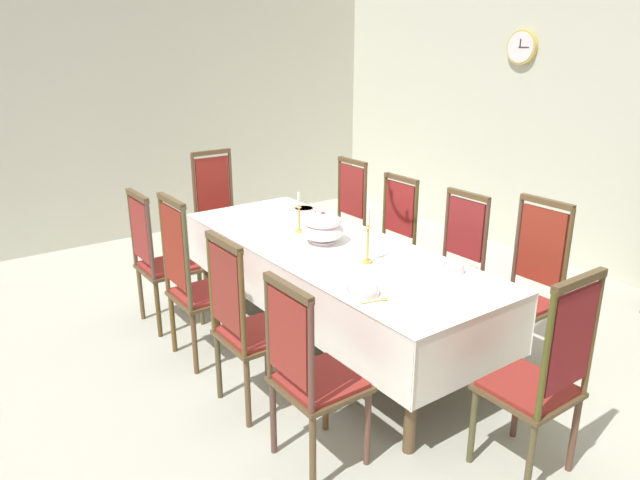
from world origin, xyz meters
name	(u,v)px	position (x,y,z in m)	size (l,w,h in m)	color
ground	(334,343)	(0.00, 0.00, -0.02)	(6.81, 5.81, 0.04)	#B7B8A8
back_wall	(582,87)	(0.00, 2.95, 1.77)	(6.81, 0.08, 3.55)	beige
left_wall	(150,80)	(-3.44, 0.00, 1.77)	(0.08, 5.81, 3.55)	beige
dining_table	(331,256)	(0.00, -0.03, 0.70)	(2.76, 1.01, 0.78)	brown
tablecloth	(331,261)	(0.00, -0.03, 0.67)	(2.78, 1.03, 0.42)	white
chair_south_a	(159,258)	(-1.04, -0.94, 0.57)	(0.44, 0.42, 1.12)	#4E4732
chair_north_a	(342,218)	(-1.04, 0.88, 0.58)	(0.44, 0.42, 1.14)	brown
chair_south_b	(194,281)	(-0.37, -0.95, 0.61)	(0.44, 0.42, 1.22)	brown
chair_north_b	(388,238)	(-0.37, 0.87, 0.56)	(0.44, 0.42, 1.10)	brown
chair_south_c	(246,323)	(0.37, -0.94, 0.58)	(0.44, 0.42, 1.14)	brown
chair_north_c	(452,262)	(0.37, 0.88, 0.57)	(0.44, 0.42, 1.11)	brown
chair_south_d	(310,372)	(1.03, -0.94, 0.56)	(0.44, 0.42, 1.09)	brown
chair_north_d	(526,286)	(1.03, 0.88, 0.60)	(0.44, 0.42, 1.20)	brown
chair_head_west	(220,214)	(-1.79, -0.03, 0.60)	(0.42, 0.44, 1.20)	brown
chair_head_east	(542,377)	(1.79, -0.03, 0.59)	(0.42, 0.44, 1.18)	brown
soup_tureen	(323,228)	(-0.10, -0.03, 0.90)	(0.31, 0.31, 0.24)	white
candlestick_west	(299,217)	(-0.41, -0.03, 0.91)	(0.07, 0.07, 0.32)	gold
candlestick_east	(368,242)	(0.41, -0.03, 0.93)	(0.07, 0.07, 0.37)	gold
bowl_near_left	(362,291)	(0.79, -0.39, 0.80)	(0.20, 0.20, 0.04)	white
bowl_near_right	(304,210)	(-0.83, 0.30, 0.81)	(0.19, 0.19, 0.05)	white
bowl_far_left	(453,269)	(0.86, 0.31, 0.80)	(0.15, 0.15, 0.04)	white
spoon_primary	(381,300)	(0.93, -0.37, 0.78)	(0.06, 0.17, 0.01)	gold
spoon_secondary	(299,209)	(-0.96, 0.33, 0.78)	(0.03, 0.18, 0.01)	gold
mounted_clock	(522,47)	(-0.67, 2.87, 2.13)	(0.34, 0.06, 0.34)	#D1B251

